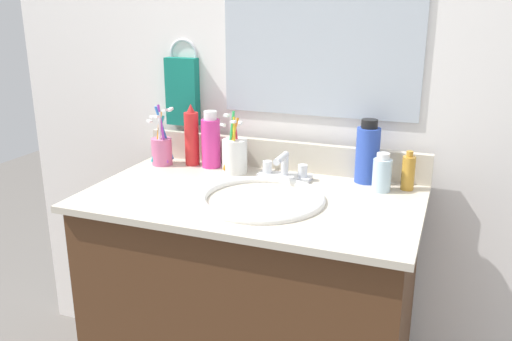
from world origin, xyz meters
TOP-DOWN VIEW (x-y plane):
  - vanity_cabinet at (0.00, 0.00)m, footprint 0.87×0.49m
  - countertop at (0.00, 0.00)m, footprint 0.91×0.53m
  - backsplash at (0.00, 0.25)m, footprint 0.91×0.02m
  - back_wall at (0.00, 0.32)m, footprint 2.01×0.04m
  - mirror_panel at (0.10, 0.29)m, footprint 0.60×0.01m
  - towel_ring at (-0.35, 0.29)m, footprint 0.10×0.01m
  - hand_towel at (-0.35, 0.28)m, footprint 0.11×0.04m
  - sink_basin at (0.04, -0.03)m, footprint 0.34×0.34m
  - faucet at (0.04, 0.16)m, footprint 0.16×0.10m
  - bottle_soap_pink at (-0.22, 0.20)m, footprint 0.06×0.06m
  - bottle_shampoo_blue at (0.27, 0.22)m, footprint 0.07×0.07m
  - bottle_spray_red at (-0.28, 0.20)m, footprint 0.05×0.05m
  - bottle_oil_amber at (0.39, 0.19)m, footprint 0.04×0.04m
  - bottle_gel_clear at (0.32, 0.16)m, footprint 0.05×0.05m
  - cup_pink at (-0.37, 0.16)m, footprint 0.07×0.07m
  - cup_white_ceramic at (-0.12, 0.17)m, footprint 0.08×0.08m

SIDE VIEW (x-z plane):
  - vanity_cabinet at x=0.00m, z-range 0.00..0.76m
  - back_wall at x=0.00m, z-range 0.00..1.30m
  - sink_basin at x=0.04m, z-range 0.69..0.80m
  - countertop at x=0.00m, z-range 0.76..0.78m
  - faucet at x=0.04m, z-range 0.76..0.85m
  - backsplash at x=0.00m, z-range 0.78..0.87m
  - bottle_gel_clear at x=0.32m, z-range 0.77..0.88m
  - bottle_oil_amber at x=0.39m, z-range 0.77..0.88m
  - cup_pink at x=-0.37m, z-range 0.73..0.93m
  - cup_white_ceramic at x=-0.12m, z-range 0.74..0.93m
  - bottle_soap_pink at x=-0.22m, z-range 0.77..0.95m
  - bottle_shampoo_blue at x=0.27m, z-range 0.77..0.96m
  - bottle_spray_red at x=-0.28m, z-range 0.77..0.97m
  - hand_towel at x=-0.35m, z-range 0.89..1.11m
  - towel_ring at x=-0.35m, z-range 1.07..1.17m
  - mirror_panel at x=0.10m, z-range 0.95..1.51m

